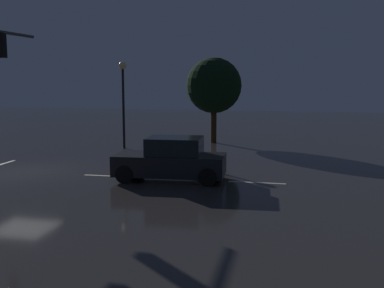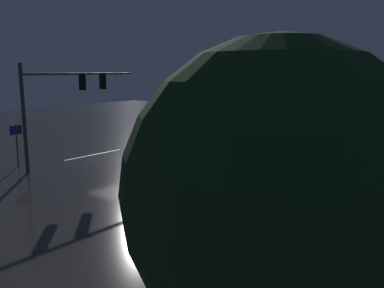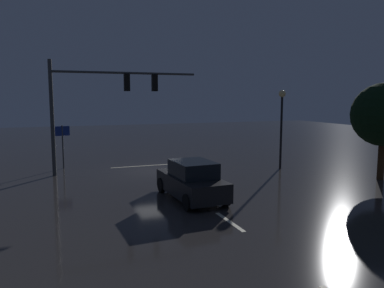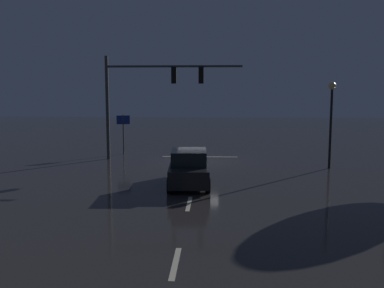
% 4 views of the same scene
% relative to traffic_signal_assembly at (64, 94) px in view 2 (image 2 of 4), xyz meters
% --- Properties ---
extents(ground_plane, '(80.00, 80.00, 0.00)m').
position_rel_traffic_signal_assembly_xyz_m(ground_plane, '(-3.05, 0.75, -4.60)').
color(ground_plane, '#2D2B2B').
extents(traffic_signal_assembly, '(8.63, 0.47, 6.55)m').
position_rel_traffic_signal_assembly_xyz_m(traffic_signal_assembly, '(0.00, 0.00, 0.00)').
color(traffic_signal_assembly, '#383A3D').
rests_on(traffic_signal_assembly, ground_plane).
extents(lane_dash_far, '(0.16, 2.20, 0.01)m').
position_rel_traffic_signal_assembly_xyz_m(lane_dash_far, '(-3.05, 4.75, -4.59)').
color(lane_dash_far, beige).
rests_on(lane_dash_far, ground_plane).
extents(lane_dash_mid, '(0.16, 2.20, 0.01)m').
position_rel_traffic_signal_assembly_xyz_m(lane_dash_mid, '(-3.05, 10.75, -4.59)').
color(lane_dash_mid, beige).
rests_on(lane_dash_mid, ground_plane).
extents(lane_dash_near, '(0.16, 2.20, 0.01)m').
position_rel_traffic_signal_assembly_xyz_m(lane_dash_near, '(-3.05, 16.75, -4.59)').
color(lane_dash_near, beige).
rests_on(lane_dash_near, ground_plane).
extents(stop_bar, '(5.00, 0.16, 0.01)m').
position_rel_traffic_signal_assembly_xyz_m(stop_bar, '(-3.05, -1.19, -4.59)').
color(stop_bar, beige).
rests_on(stop_bar, ground_plane).
extents(car_approaching, '(2.10, 4.44, 1.70)m').
position_rel_traffic_signal_assembly_xyz_m(car_approaching, '(-2.84, 7.39, -3.80)').
color(car_approaching, black).
rests_on(car_approaching, ground_plane).
extents(street_lamp_left_kerb, '(0.44, 0.44, 4.90)m').
position_rel_traffic_signal_assembly_xyz_m(street_lamp_left_kerb, '(-10.58, 2.63, -1.15)').
color(street_lamp_left_kerb, black).
rests_on(street_lamp_left_kerb, ground_plane).
extents(route_sign, '(0.89, 0.25, 2.72)m').
position_rel_traffic_signal_assembly_xyz_m(route_sign, '(2.26, -2.10, -2.63)').
color(route_sign, '#383A3D').
rests_on(route_sign, ground_plane).
extents(tree_right_near, '(4.94, 4.94, 6.69)m').
position_rel_traffic_signal_assembly_xyz_m(tree_right_near, '(9.41, 19.78, -0.38)').
color(tree_right_near, '#382314').
rests_on(tree_right_near, ground_plane).
extents(tree_left_far, '(3.40, 3.40, 5.24)m').
position_rel_traffic_signal_assembly_xyz_m(tree_left_far, '(-13.86, 7.30, -1.08)').
color(tree_left_far, '#382314').
rests_on(tree_left_far, ground_plane).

